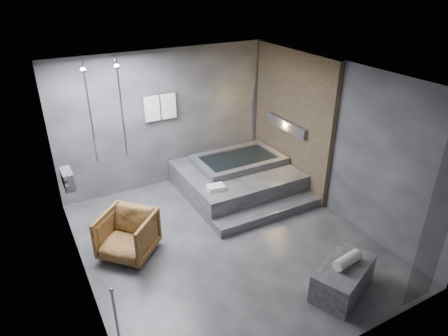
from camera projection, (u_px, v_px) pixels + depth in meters
room at (241, 138)px, 6.34m from camera, size 5.00×5.04×2.82m
tub_deck at (237, 179)px, 8.24m from camera, size 2.20×2.00×0.50m
tub_step at (269, 213)px, 7.38m from camera, size 2.20×0.36×0.18m
concrete_bench at (343, 278)px, 5.64m from camera, size 1.14×0.90×0.45m
driftwood_chair at (128, 235)px, 6.32m from camera, size 1.13×1.13×0.74m
rolled_towel at (347, 260)px, 5.52m from camera, size 0.47×0.22×0.16m
deck_towel at (216, 188)px, 7.32m from camera, size 0.34×0.27×0.08m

